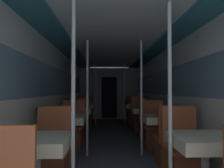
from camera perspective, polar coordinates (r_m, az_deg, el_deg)
wall_left at (r=5.30m, az=-13.83°, el=-2.58°), size 0.05×10.17×2.14m
wall_right at (r=5.38m, az=13.82°, el=-2.56°), size 0.05×10.17×2.14m
ceiling_panel at (r=5.28m, az=0.11°, el=9.07°), size 2.55×10.17×0.07m
bulkhead_far at (r=9.21m, az=-0.74°, el=-2.49°), size 2.50×0.09×2.14m
dining_table_left_0 at (r=2.43m, az=-19.05°, el=-15.02°), size 0.65×0.65×0.74m
chair_left_far_0 at (r=3.09m, az=-15.60°, el=-18.79°), size 0.48×0.48×0.98m
support_pole_left_0 at (r=2.29m, az=-10.10°, el=-5.01°), size 0.04×0.04×2.14m
dining_table_left_1 at (r=4.16m, az=-11.61°, el=-9.43°), size 0.65×0.65×0.74m
chair_left_near_1 at (r=3.64m, az=-13.32°, el=-16.14°), size 0.48×0.48×0.98m
chair_left_far_1 at (r=4.80m, az=-10.37°, el=-12.57°), size 0.48×0.48×0.98m
support_pole_left_1 at (r=4.07m, az=-6.46°, el=-3.52°), size 0.04×0.04×2.14m
dining_table_left_2 at (r=5.92m, az=-8.63°, el=-7.10°), size 0.65×0.65×0.74m
chair_left_near_2 at (r=5.37m, az=-9.43°, el=-11.40°), size 0.48×0.48×0.98m
chair_left_far_2 at (r=6.56m, az=-8.01°, el=-9.62°), size 0.48×0.48×0.98m
dining_table_left_3 at (r=7.70m, az=-7.04°, el=-5.83°), size 0.65×0.65×0.74m
chair_left_near_3 at (r=7.14m, az=-7.50°, el=-8.97°), size 0.48×0.48×0.98m
chair_left_far_3 at (r=8.33m, az=-6.67°, el=-7.91°), size 0.48×0.48×0.98m
support_pole_left_3 at (r=7.66m, az=-4.29°, el=-2.63°), size 0.04×0.04×2.14m
dining_table_right_0 at (r=2.56m, az=23.14°, el=-14.32°), size 0.65×0.65×0.74m
chair_right_far_0 at (r=3.19m, az=18.37°, el=-18.22°), size 0.48×0.48×0.98m
support_pole_right_0 at (r=2.37m, az=14.90°, el=-4.87°), size 0.04×0.04×2.14m
dining_table_right_1 at (r=4.23m, az=12.68°, el=-9.29°), size 0.65×0.65×0.74m
chair_right_near_1 at (r=3.72m, az=15.15°, el=-15.80°), size 0.48×0.48×0.98m
chair_right_far_1 at (r=4.87m, az=10.88°, el=-12.43°), size 0.48×0.48×0.98m
support_pole_right_1 at (r=4.12m, az=7.68°, el=-3.50°), size 0.04×0.04×2.14m
dining_table_right_2 at (r=5.97m, az=8.33°, el=-7.05°), size 0.65×0.65×0.74m
chair_right_near_2 at (r=5.43m, az=9.50°, el=-11.30°), size 0.48×0.48×0.98m
chair_right_far_2 at (r=6.61m, az=7.40°, el=-9.56°), size 0.48×0.48×0.98m
dining_table_right_3 at (r=7.74m, az=5.97°, el=-5.81°), size 0.65×0.65×0.74m
chair_right_near_3 at (r=7.18m, az=6.65°, el=-8.93°), size 0.48×0.48×0.98m
chair_right_far_3 at (r=8.37m, az=5.41°, el=-7.88°), size 0.48×0.48×0.98m
support_pole_right_3 at (r=7.68m, az=3.25°, el=-2.63°), size 0.04×0.04×2.14m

